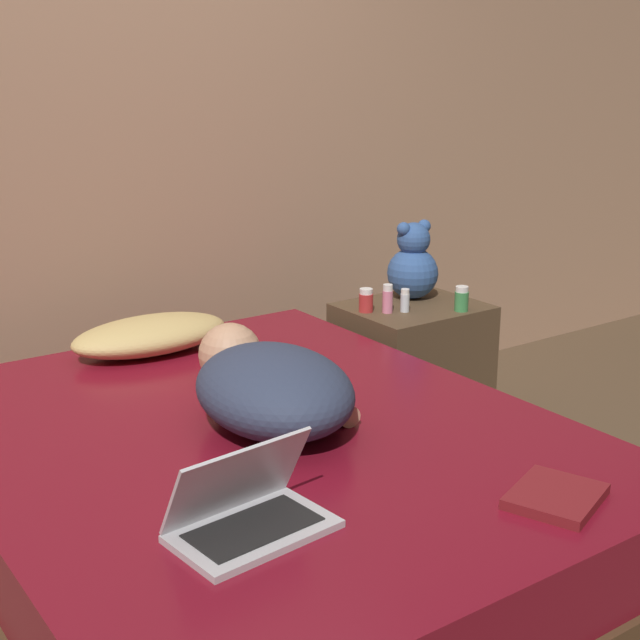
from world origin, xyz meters
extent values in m
plane|color=brown|center=(0.00, 0.00, 0.00)|extent=(12.00, 12.00, 0.00)
cube|color=tan|center=(0.00, 1.22, 1.30)|extent=(8.00, 0.06, 2.60)
cube|color=#4C331E|center=(0.00, 0.00, 0.16)|extent=(1.50, 1.87, 0.31)
cube|color=maroon|center=(0.00, 0.00, 0.41)|extent=(1.47, 1.84, 0.21)
cube|color=brown|center=(1.06, 0.60, 0.28)|extent=(0.51, 0.42, 0.55)
ellipsoid|color=tan|center=(0.05, 0.75, 0.58)|extent=(0.54, 0.29, 0.12)
ellipsoid|color=#2D3851|center=(0.05, -0.02, 0.62)|extent=(0.48, 0.60, 0.21)
sphere|color=tan|center=(0.11, 0.33, 0.61)|extent=(0.19, 0.19, 0.19)
cylinder|color=tan|center=(0.23, -0.02, 0.55)|extent=(0.10, 0.25, 0.06)
cube|color=silver|center=(-0.28, -0.47, 0.53)|extent=(0.35, 0.23, 0.02)
cube|color=black|center=(-0.28, -0.47, 0.54)|extent=(0.28, 0.17, 0.00)
cube|color=silver|center=(-0.29, -0.41, 0.62)|extent=(0.33, 0.13, 0.18)
cube|color=black|center=(-0.29, -0.41, 0.62)|extent=(0.30, 0.11, 0.15)
sphere|color=#335693|center=(1.13, 0.69, 0.65)|extent=(0.20, 0.20, 0.20)
sphere|color=#335693|center=(1.13, 0.69, 0.79)|extent=(0.13, 0.13, 0.13)
sphere|color=#335693|center=(1.08, 0.69, 0.83)|extent=(0.05, 0.05, 0.05)
sphere|color=#335693|center=(1.18, 0.69, 0.83)|extent=(0.05, 0.05, 0.05)
cylinder|color=#3D8E4C|center=(1.16, 0.44, 0.59)|extent=(0.05, 0.05, 0.07)
cylinder|color=white|center=(1.16, 0.44, 0.64)|extent=(0.05, 0.05, 0.02)
cylinder|color=#B72D2D|center=(0.86, 0.64, 0.59)|extent=(0.05, 0.05, 0.07)
cylinder|color=white|center=(0.86, 0.64, 0.63)|extent=(0.05, 0.05, 0.02)
cylinder|color=pink|center=(0.92, 0.58, 0.59)|extent=(0.04, 0.04, 0.08)
cylinder|color=white|center=(0.92, 0.58, 0.65)|extent=(0.04, 0.04, 0.02)
cylinder|color=silver|center=(0.98, 0.55, 0.59)|extent=(0.03, 0.03, 0.07)
cylinder|color=white|center=(0.98, 0.55, 0.63)|extent=(0.03, 0.03, 0.02)
cube|color=maroon|center=(0.33, -0.73, 0.53)|extent=(0.26, 0.24, 0.02)
camera|label=1|loc=(-1.11, -1.88, 1.45)|focal=50.00mm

